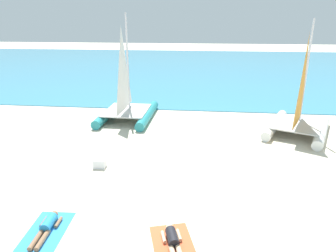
{
  "coord_description": "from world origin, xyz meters",
  "views": [
    {
      "loc": [
        1.47,
        -7.89,
        5.88
      ],
      "look_at": [
        0.0,
        5.41,
        1.2
      ],
      "focal_mm": 33.13,
      "sensor_mm": 36.0,
      "label": 1
    }
  ],
  "objects": [
    {
      "name": "towel_left",
      "position": [
        -2.87,
        -0.84,
        0.01
      ],
      "size": [
        1.2,
        1.96,
        0.01
      ],
      "primitive_type": "cube",
      "rotation": [
        0.0,
        0.0,
        0.05
      ],
      "color": "#338CD8",
      "rests_on": "ground"
    },
    {
      "name": "sunbather_left",
      "position": [
        -2.87,
        -0.77,
        0.13
      ],
      "size": [
        0.56,
        1.57,
        0.3
      ],
      "rotation": [
        0.0,
        0.0,
        0.05
      ],
      "color": "#268CCC",
      "rests_on": "towel_left"
    },
    {
      "name": "sunbather_right",
      "position": [
        0.85,
        -0.99,
        0.13
      ],
      "size": [
        0.82,
        1.54,
        0.3
      ],
      "rotation": [
        0.0,
        0.0,
        0.29
      ],
      "color": "black",
      "rests_on": "towel_right"
    },
    {
      "name": "ocean_water",
      "position": [
        0.0,
        32.02,
        0.03
      ],
      "size": [
        120.0,
        40.0,
        0.05
      ],
      "primitive_type": "cube",
      "color": "teal",
      "rests_on": "ground"
    },
    {
      "name": "ground_plane",
      "position": [
        0.0,
        10.0,
        0.0
      ],
      "size": [
        120.0,
        120.0,
        0.0
      ],
      "primitive_type": "plane",
      "color": "beige"
    },
    {
      "name": "cooler_box",
      "position": [
        -2.62,
        3.33,
        0.18
      ],
      "size": [
        0.5,
        0.36,
        0.36
      ],
      "primitive_type": "cube",
      "color": "white",
      "rests_on": "ground"
    },
    {
      "name": "sailboat_teal",
      "position": [
        -3.0,
        9.86,
        0.92
      ],
      "size": [
        3.12,
        4.79,
        6.18
      ],
      "rotation": [
        0.0,
        0.0,
        -0.02
      ],
      "color": "teal",
      "rests_on": "ground"
    },
    {
      "name": "sailboat_white",
      "position": [
        6.63,
        8.4,
        0.88
      ],
      "size": [
        4.42,
        5.27,
        5.88
      ],
      "rotation": [
        0.0,
        0.0,
        -0.4
      ],
      "color": "white",
      "rests_on": "ground"
    },
    {
      "name": "towel_right",
      "position": [
        0.87,
        -1.06,
        0.01
      ],
      "size": [
        1.6,
        2.13,
        0.01
      ],
      "primitive_type": "cube",
      "rotation": [
        0.0,
        0.0,
        0.29
      ],
      "color": "#EA5933",
      "rests_on": "ground"
    }
  ]
}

